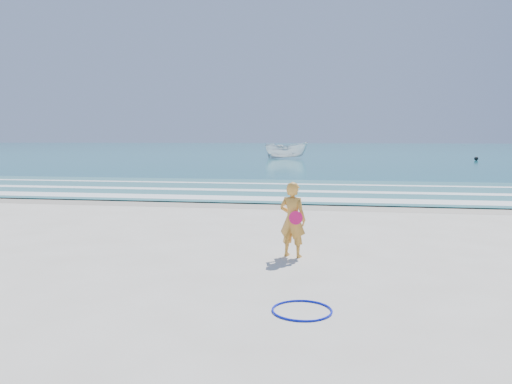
# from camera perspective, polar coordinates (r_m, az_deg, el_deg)

# --- Properties ---
(ground) EXTENTS (400.00, 400.00, 0.00)m
(ground) POSITION_cam_1_polar(r_m,az_deg,el_deg) (9.16, -6.16, -8.90)
(ground) COLOR silver
(ground) RESTS_ON ground
(wet_sand) EXTENTS (400.00, 2.40, 0.00)m
(wet_sand) POSITION_cam_1_polar(r_m,az_deg,el_deg) (17.84, 1.60, -1.44)
(wet_sand) COLOR #B2A893
(wet_sand) RESTS_ON ground
(ocean) EXTENTS (400.00, 190.00, 0.04)m
(ocean) POSITION_cam_1_polar(r_m,az_deg,el_deg) (113.57, 8.22, 4.99)
(ocean) COLOR #19727F
(ocean) RESTS_ON ground
(shallow) EXTENTS (400.00, 10.00, 0.01)m
(shallow) POSITION_cam_1_polar(r_m,az_deg,el_deg) (22.76, 3.31, 0.33)
(shallow) COLOR #59B7AD
(shallow) RESTS_ON ocean
(foam_near) EXTENTS (400.00, 1.40, 0.01)m
(foam_near) POSITION_cam_1_polar(r_m,az_deg,el_deg) (19.11, 2.13, -0.78)
(foam_near) COLOR white
(foam_near) RESTS_ON shallow
(foam_mid) EXTENTS (400.00, 0.90, 0.01)m
(foam_mid) POSITION_cam_1_polar(r_m,az_deg,el_deg) (21.97, 3.09, 0.14)
(foam_mid) COLOR white
(foam_mid) RESTS_ON shallow
(foam_far) EXTENTS (400.00, 0.60, 0.01)m
(foam_far) POSITION_cam_1_polar(r_m,az_deg,el_deg) (25.24, 3.91, 0.92)
(foam_far) COLOR white
(foam_far) RESTS_ON shallow
(hoop) EXTENTS (1.12, 1.12, 0.03)m
(hoop) POSITION_cam_1_polar(r_m,az_deg,el_deg) (7.10, 5.28, -13.30)
(hoop) COLOR #0B18CA
(hoop) RESTS_ON ground
(boat) EXTENTS (4.78, 1.82, 1.84)m
(boat) POSITION_cam_1_polar(r_m,az_deg,el_deg) (55.76, 3.48, 4.77)
(boat) COLOR white
(boat) RESTS_ON ocean
(buoy) EXTENTS (0.41, 0.41, 0.41)m
(buoy) POSITION_cam_1_polar(r_m,az_deg,el_deg) (55.74, 23.86, 3.51)
(buoy) COLOR black
(buoy) RESTS_ON ocean
(woman) EXTENTS (0.64, 0.52, 1.51)m
(woman) POSITION_cam_1_polar(r_m,az_deg,el_deg) (10.01, 4.20, -3.15)
(woman) COLOR gold
(woman) RESTS_ON ground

